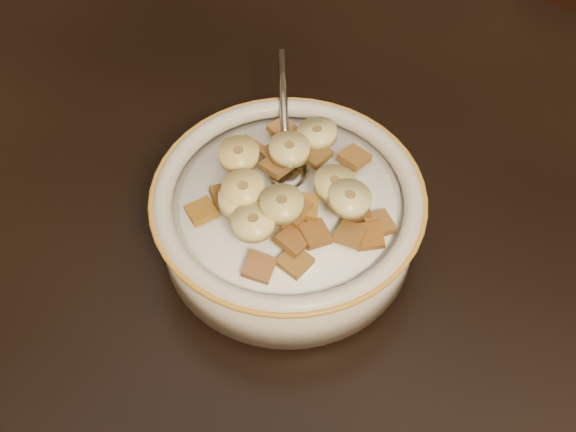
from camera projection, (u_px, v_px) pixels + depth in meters
The scene contains 35 objects.
table at pixel (377, 354), 0.54m from camera, with size 1.40×0.90×0.04m, color black.
cereal_bowl at pixel (288, 221), 0.56m from camera, with size 0.20×0.20×0.05m, color beige.
milk at pixel (288, 202), 0.54m from camera, with size 0.16×0.16×0.00m, color white.
spoon at pixel (286, 166), 0.56m from camera, with size 0.04×0.05×0.01m, color gray.
cereal_square_0 at pixel (315, 154), 0.55m from camera, with size 0.02×0.02×0.01m, color brown.
cereal_square_1 at pixel (303, 151), 0.56m from camera, with size 0.02×0.02×0.01m, color brown.
cereal_square_2 at pixel (277, 153), 0.55m from camera, with size 0.02×0.02×0.01m, color brown.
cereal_square_3 at pixel (277, 165), 0.54m from camera, with size 0.02×0.02×0.01m, color brown.
cereal_square_4 at pixel (304, 206), 0.52m from camera, with size 0.02×0.02×0.01m, color brown.
cereal_square_5 at pixel (379, 224), 0.52m from camera, with size 0.02×0.02×0.01m, color brown.
cereal_square_6 at pixel (315, 234), 0.51m from camera, with size 0.02×0.02×0.01m, color brown.
cereal_square_7 at pixel (295, 211), 0.52m from camera, with size 0.02×0.02×0.01m, color brown.
cereal_square_8 at pixel (369, 236), 0.52m from camera, with size 0.02×0.02×0.01m, color brown.
cereal_square_9 at pixel (247, 151), 0.56m from camera, with size 0.02×0.02×0.01m, color brown.
cereal_square_10 at pixel (350, 234), 0.52m from camera, with size 0.02×0.02×0.01m, color brown.
cereal_square_11 at pixel (201, 211), 0.53m from camera, with size 0.02×0.02×0.01m, color #936120.
cereal_square_12 at pixel (283, 130), 0.58m from camera, with size 0.02×0.02×0.01m, color brown.
cereal_square_13 at pixel (295, 262), 0.50m from camera, with size 0.02×0.02×0.01m, color brown.
cereal_square_14 at pixel (284, 212), 0.52m from camera, with size 0.02×0.02×0.01m, color brown.
cereal_square_15 at pixel (226, 195), 0.54m from camera, with size 0.02×0.02×0.01m, color brown.
cereal_square_16 at pixel (354, 157), 0.56m from camera, with size 0.02×0.02×0.01m, color brown.
cereal_square_17 at pixel (259, 267), 0.50m from camera, with size 0.02×0.02×0.01m, color brown.
cereal_square_18 at pixel (294, 209), 0.52m from camera, with size 0.02×0.02×0.01m, color brown.
cereal_square_19 at pixel (345, 188), 0.54m from camera, with size 0.02×0.02×0.01m, color olive.
cereal_square_20 at pixel (356, 209), 0.53m from camera, with size 0.02×0.02×0.01m, color brown.
cereal_square_21 at pixel (294, 240), 0.51m from camera, with size 0.02×0.02×0.01m, color brown.
banana_slice_0 at pixel (240, 200), 0.52m from camera, with size 0.03×0.03×0.01m, color beige.
banana_slice_1 at pixel (317, 133), 0.56m from camera, with size 0.03×0.03×0.01m, color #FCEDA1.
banana_slice_2 at pixel (254, 222), 0.50m from camera, with size 0.03×0.03×0.01m, color beige.
banana_slice_3 at pixel (289, 149), 0.54m from camera, with size 0.03×0.03×0.01m, color #F8DB93.
banana_slice_4 at pixel (239, 154), 0.54m from camera, with size 0.03×0.03×0.01m, color #D6C46A.
banana_slice_5 at pixel (350, 199), 0.51m from camera, with size 0.03×0.03×0.01m, color #D1C58A.
banana_slice_6 at pixel (335, 184), 0.52m from camera, with size 0.03×0.03×0.01m, color #D7C879.
banana_slice_7 at pixel (243, 190), 0.52m from camera, with size 0.03×0.03×0.01m, color #FCD481.
banana_slice_8 at pixel (282, 204), 0.50m from camera, with size 0.03×0.03×0.01m, color #D3BF7D.
Camera 1 is at (0.06, -0.25, 1.23)m, focal length 45.00 mm.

